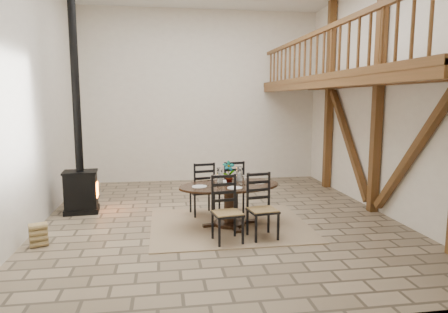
{
  "coord_description": "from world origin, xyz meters",
  "views": [
    {
      "loc": [
        -1.11,
        -7.88,
        2.42
      ],
      "look_at": [
        0.16,
        0.4,
        1.22
      ],
      "focal_mm": 32.0,
      "sensor_mm": 36.0,
      "label": 1
    }
  ],
  "objects": [
    {
      "name": "ground",
      "position": [
        0.0,
        0.0,
        0.0
      ],
      "size": [
        8.0,
        8.0,
        0.0
      ],
      "primitive_type": "plane",
      "color": "gray",
      "rests_on": "ground"
    },
    {
      "name": "room_shell",
      "position": [
        1.19,
        0.0,
        3.01
      ],
      "size": [
        7.02,
        8.02,
        5.01
      ],
      "color": "white",
      "rests_on": "ground"
    },
    {
      "name": "rug",
      "position": [
        0.13,
        -0.53,
        0.01
      ],
      "size": [
        3.0,
        2.5,
        0.02
      ],
      "primitive_type": "cube",
      "color": "#9F8566",
      "rests_on": "ground"
    },
    {
      "name": "dining_table",
      "position": [
        0.12,
        -0.53,
        0.45
      ],
      "size": [
        2.12,
        2.32,
        1.26
      ],
      "rotation": [
        0.0,
        0.0,
        0.15
      ],
      "color": "black",
      "rests_on": "ground"
    },
    {
      "name": "wood_stove",
      "position": [
        -2.88,
        0.85,
        1.11
      ],
      "size": [
        0.75,
        0.6,
        5.0
      ],
      "rotation": [
        0.0,
        0.0,
        0.08
      ],
      "color": "black",
      "rests_on": "ground"
    },
    {
      "name": "log_basket",
      "position": [
        -3.05,
        1.57,
        0.16
      ],
      "size": [
        0.46,
        0.46,
        0.38
      ],
      "rotation": [
        0.0,
        0.0,
        0.09
      ],
      "color": "brown",
      "rests_on": "ground"
    },
    {
      "name": "log_stack",
      "position": [
        -3.19,
        -1.14,
        0.19
      ],
      "size": [
        0.33,
        0.28,
        0.39
      ],
      "rotation": [
        0.0,
        0.0,
        0.36
      ],
      "color": "tan",
      "rests_on": "ground"
    }
  ]
}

